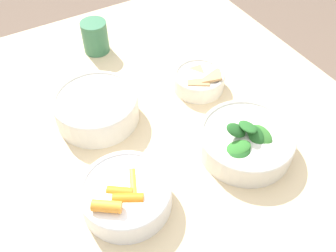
{
  "coord_description": "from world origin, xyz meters",
  "views": [
    {
      "loc": [
        -0.44,
        0.26,
        1.39
      ],
      "look_at": [
        0.03,
        -0.01,
        0.79
      ],
      "focal_mm": 40.0,
      "sensor_mm": 36.0,
      "label": 1
    }
  ],
  "objects_px": {
    "bowl_carrots": "(126,194)",
    "bowl_cookies": "(199,80)",
    "cup": "(95,37)",
    "bowl_beans_hotdog": "(97,108)",
    "bowl_greens": "(246,141)"
  },
  "relations": [
    {
      "from": "bowl_carrots",
      "to": "bowl_cookies",
      "type": "xyz_separation_m",
      "value": [
        0.21,
        -0.3,
        -0.01
      ]
    },
    {
      "from": "bowl_carrots",
      "to": "bowl_greens",
      "type": "xyz_separation_m",
      "value": [
        -0.01,
        -0.27,
        0.0
      ]
    },
    {
      "from": "bowl_cookies",
      "to": "cup",
      "type": "distance_m",
      "value": 0.31
    },
    {
      "from": "bowl_carrots",
      "to": "cup",
      "type": "height_order",
      "value": "cup"
    },
    {
      "from": "bowl_beans_hotdog",
      "to": "cup",
      "type": "xyz_separation_m",
      "value": [
        0.24,
        -0.1,
        0.01
      ]
    },
    {
      "from": "cup",
      "to": "bowl_beans_hotdog",
      "type": "bearing_deg",
      "value": 157.95
    },
    {
      "from": "bowl_greens",
      "to": "bowl_beans_hotdog",
      "type": "xyz_separation_m",
      "value": [
        0.24,
        0.23,
        -0.0
      ]
    },
    {
      "from": "cup",
      "to": "bowl_greens",
      "type": "bearing_deg",
      "value": -164.49
    },
    {
      "from": "bowl_beans_hotdog",
      "to": "cup",
      "type": "height_order",
      "value": "cup"
    },
    {
      "from": "bowl_carrots",
      "to": "bowl_beans_hotdog",
      "type": "bearing_deg",
      "value": -9.76
    },
    {
      "from": "bowl_beans_hotdog",
      "to": "bowl_greens",
      "type": "bearing_deg",
      "value": -136.3
    },
    {
      "from": "bowl_cookies",
      "to": "cup",
      "type": "relative_size",
      "value": 1.43
    },
    {
      "from": "bowl_carrots",
      "to": "bowl_beans_hotdog",
      "type": "xyz_separation_m",
      "value": [
        0.24,
        -0.04,
        -0.0
      ]
    },
    {
      "from": "bowl_greens",
      "to": "bowl_cookies",
      "type": "height_order",
      "value": "bowl_greens"
    },
    {
      "from": "bowl_carrots",
      "to": "cup",
      "type": "bearing_deg",
      "value": -16.17
    }
  ]
}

